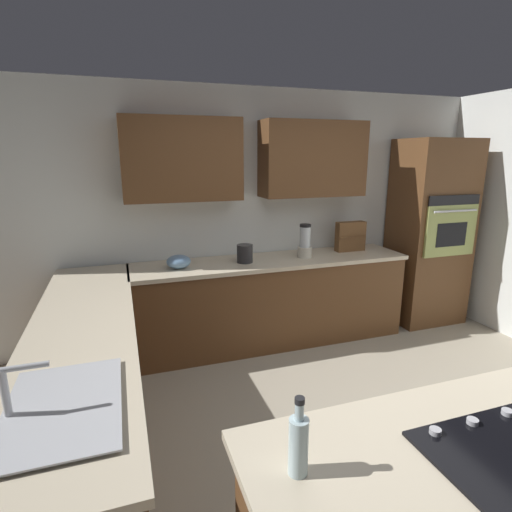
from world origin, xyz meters
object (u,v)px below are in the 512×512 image
Objects in this scene: wall_oven at (430,233)px; oil_bottle at (298,444)px; blender at (305,243)px; kettle at (245,254)px; mixing_bowl at (179,262)px; sink_unit at (61,406)px; spice_rack at (350,236)px.

wall_oven is 3.94m from oil_bottle.
blender is 1.94× the size of kettle.
kettle is at bearing 180.00° from mixing_bowl.
oil_bottle is at bearing 64.24° from blender.
mixing_bowl is 2.67m from oil_bottle.
sink_unit is 2.91m from blender.
mixing_bowl is 1.91m from spice_rack.
blender reaches higher than sink_unit.
mixing_bowl is 0.68× the size of spice_rack.
sink_unit reaches higher than mixing_bowl.
oil_bottle is (-0.01, 2.67, 0.05)m from mixing_bowl.
blender reaches higher than mixing_bowl.
blender reaches higher than oil_bottle.
sink_unit is 2.46× the size of oil_bottle.
wall_oven is 9.34× the size of mixing_bowl.
sink_unit is 1.02m from oil_bottle.
oil_bottle is at bearing 141.64° from sink_unit.
spice_rack reaches higher than sink_unit.
spice_rack is at bearing -175.32° from kettle.
oil_bottle reaches higher than kettle.
wall_oven is 3.01× the size of sink_unit.
mixing_bowl is 1.26× the size of kettle.
mixing_bowl is at bearing -110.91° from sink_unit.
sink_unit is 3.10× the size of mixing_bowl.
spice_rack is (1.00, -0.08, 0.01)m from wall_oven.
wall_oven is 6.34× the size of spice_rack.
kettle is (-0.65, 0.00, 0.03)m from mixing_bowl.
wall_oven is 6.08× the size of blender.
blender is 1.30m from mixing_bowl.
blender is at bearing -135.56° from sink_unit.
kettle is at bearing 0.00° from blender.
mixing_bowl is at bearing 0.36° from wall_oven.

